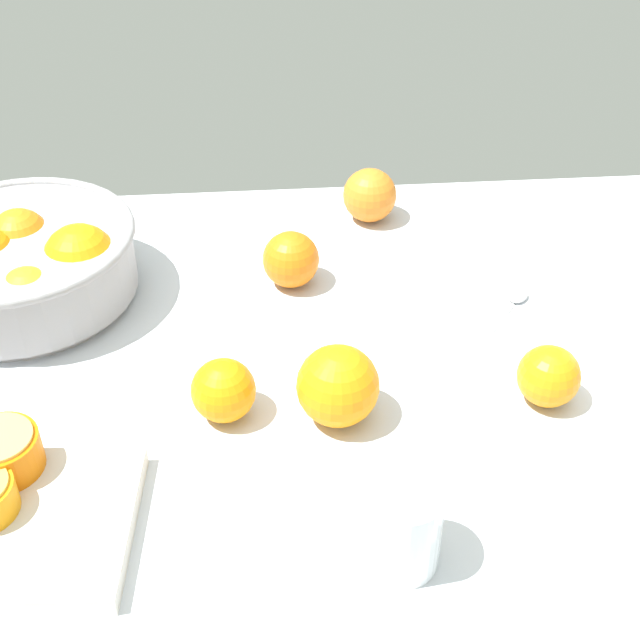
{
  "coord_description": "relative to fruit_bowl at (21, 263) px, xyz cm",
  "views": [
    {
      "loc": [
        -2.94,
        -65.5,
        60.65
      ],
      "look_at": [
        2.56,
        2.03,
        8.61
      ],
      "focal_mm": 47.34,
      "sensor_mm": 36.0,
      "label": 1
    }
  ],
  "objects": [
    {
      "name": "loose_orange_2",
      "position": [
        35.44,
        -23.45,
        -1.09
      ],
      "size": [
        8.41,
        8.41,
        8.41
      ],
      "primitive_type": "sphere",
      "color": "orange",
      "rests_on": "ground_plane"
    },
    {
      "name": "loose_orange_0",
      "position": [
        32.04,
        0.82,
        -1.79
      ],
      "size": [
        7.02,
        7.02,
        7.02
      ],
      "primitive_type": "sphere",
      "color": "orange",
      "rests_on": "ground_plane"
    },
    {
      "name": "loose_orange_4",
      "position": [
        23.98,
        -22.21,
        -1.99
      ],
      "size": [
        6.62,
        6.62,
        6.62
      ],
      "primitive_type": "sphere",
      "color": "orange",
      "rests_on": "ground_plane"
    },
    {
      "name": "spoon",
      "position": [
        57.6,
        -7.11,
        -4.86
      ],
      "size": [
        9.62,
        11.91,
        1.0
      ],
      "color": "silver",
      "rests_on": "ground_plane"
    },
    {
      "name": "fruit_bowl",
      "position": [
        0.0,
        0.0,
        0.0
      ],
      "size": [
        28.1,
        28.1,
        10.82
      ],
      "color": "#99999E",
      "rests_on": "ground_plane"
    },
    {
      "name": "orange_half_0",
      "position": [
        3.83,
        -29.78,
        -1.3
      ],
      "size": [
        7.26,
        7.26,
        4.01
      ],
      "color": "orange",
      "rests_on": "cutting_board"
    },
    {
      "name": "second_glass",
      "position": [
        39.08,
        -41.3,
        -1.53
      ],
      "size": [
        6.67,
        6.67,
        8.42
      ],
      "color": "white",
      "rests_on": "ground_plane"
    },
    {
      "name": "ground_plane",
      "position": [
        31.52,
        -20.3,
        -6.79
      ],
      "size": [
        123.51,
        90.63,
        3.0
      ],
      "primitive_type": "cube",
      "color": "silver"
    },
    {
      "name": "loose_orange_3",
      "position": [
        43.7,
        15.65,
        -1.59
      ],
      "size": [
        7.4,
        7.4,
        7.4
      ],
      "primitive_type": "sphere",
      "color": "orange",
      "rests_on": "ground_plane"
    },
    {
      "name": "loose_orange_1",
      "position": [
        57.35,
        -22.69,
        -2.03
      ],
      "size": [
        6.53,
        6.53,
        6.53
      ],
      "primitive_type": "sphere",
      "color": "orange",
      "rests_on": "ground_plane"
    }
  ]
}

